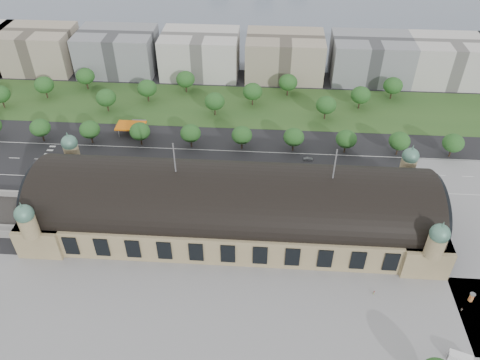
# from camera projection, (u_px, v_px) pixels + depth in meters

# --- Properties ---
(ground) EXTENTS (900.00, 900.00, 0.00)m
(ground) POSITION_uv_depth(u_px,v_px,m) (233.00, 226.00, 179.67)
(ground) COLOR black
(ground) RESTS_ON ground
(station) EXTENTS (150.00, 48.40, 44.30)m
(station) POSITION_uv_depth(u_px,v_px,m) (233.00, 206.00, 173.29)
(station) COLOR tan
(station) RESTS_ON ground
(plaza_south) EXTENTS (190.00, 48.00, 0.12)m
(plaza_south) POSITION_uv_depth(u_px,v_px,m) (254.00, 327.00, 144.73)
(plaza_south) COLOR gray
(plaza_south) RESTS_ON ground
(road_slab) EXTENTS (260.00, 26.00, 0.10)m
(road_slab) POSITION_uv_depth(u_px,v_px,m) (195.00, 166.00, 210.46)
(road_slab) COLOR black
(road_slab) RESTS_ON ground
(grass_belt) EXTENTS (300.00, 45.00, 0.10)m
(grass_belt) POSITION_uv_depth(u_px,v_px,m) (219.00, 106.00, 253.21)
(grass_belt) COLOR #2B5020
(grass_belt) RESTS_ON ground
(petrol_station) EXTENTS (14.00, 13.00, 5.05)m
(petrol_station) POSITION_uv_depth(u_px,v_px,m) (135.00, 125.00, 231.77)
(petrol_station) COLOR #D2630C
(petrol_station) RESTS_ON ground
(office_1) EXTENTS (45.00, 32.00, 24.00)m
(office_1) POSITION_uv_depth(u_px,v_px,m) (37.00, 49.00, 283.17)
(office_1) COLOR #A1947E
(office_1) RESTS_ON ground
(office_2) EXTENTS (45.00, 32.00, 24.00)m
(office_2) POSITION_uv_depth(u_px,v_px,m) (118.00, 51.00, 280.51)
(office_2) COLOR gray
(office_2) RESTS_ON ground
(office_3) EXTENTS (45.00, 32.00, 24.00)m
(office_3) POSITION_uv_depth(u_px,v_px,m) (200.00, 54.00, 277.85)
(office_3) COLOR #BCB9B2
(office_3) RESTS_ON ground
(office_4) EXTENTS (45.00, 32.00, 24.00)m
(office_4) POSITION_uv_depth(u_px,v_px,m) (284.00, 56.00, 275.19)
(office_4) COLOR #A1947E
(office_4) RESTS_ON ground
(office_5) EXTENTS (45.00, 32.00, 24.00)m
(office_5) POSITION_uv_depth(u_px,v_px,m) (370.00, 58.00, 272.53)
(office_5) COLOR gray
(office_5) RESTS_ON ground
(office_6) EXTENTS (45.00, 32.00, 24.00)m
(office_6) POSITION_uv_depth(u_px,v_px,m) (449.00, 61.00, 270.13)
(office_6) COLOR #BCB9B2
(office_6) RESTS_ON ground
(tree_row_1) EXTENTS (9.60, 9.60, 11.52)m
(tree_row_1) POSITION_uv_depth(u_px,v_px,m) (40.00, 128.00, 221.63)
(tree_row_1) COLOR #2D2116
(tree_row_1) RESTS_ON ground
(tree_row_2) EXTENTS (9.60, 9.60, 11.52)m
(tree_row_2) POSITION_uv_depth(u_px,v_px,m) (90.00, 130.00, 220.35)
(tree_row_2) COLOR #2D2116
(tree_row_2) RESTS_ON ground
(tree_row_3) EXTENTS (9.60, 9.60, 11.52)m
(tree_row_3) POSITION_uv_depth(u_px,v_px,m) (140.00, 131.00, 219.07)
(tree_row_3) COLOR #2D2116
(tree_row_3) RESTS_ON ground
(tree_row_4) EXTENTS (9.60, 9.60, 11.52)m
(tree_row_4) POSITION_uv_depth(u_px,v_px,m) (191.00, 133.00, 217.80)
(tree_row_4) COLOR #2D2116
(tree_row_4) RESTS_ON ground
(tree_row_5) EXTENTS (9.60, 9.60, 11.52)m
(tree_row_5) POSITION_uv_depth(u_px,v_px,m) (242.00, 135.00, 216.52)
(tree_row_5) COLOR #2D2116
(tree_row_5) RESTS_ON ground
(tree_row_6) EXTENTS (9.60, 9.60, 11.52)m
(tree_row_6) POSITION_uv_depth(u_px,v_px,m) (294.00, 137.00, 215.24)
(tree_row_6) COLOR #2D2116
(tree_row_6) RESTS_ON ground
(tree_row_7) EXTENTS (9.60, 9.60, 11.52)m
(tree_row_7) POSITION_uv_depth(u_px,v_px,m) (346.00, 139.00, 213.97)
(tree_row_7) COLOR #2D2116
(tree_row_7) RESTS_ON ground
(tree_row_8) EXTENTS (9.60, 9.60, 11.52)m
(tree_row_8) POSITION_uv_depth(u_px,v_px,m) (399.00, 141.00, 212.69)
(tree_row_8) COLOR #2D2116
(tree_row_8) RESTS_ON ground
(tree_row_9) EXTENTS (9.60, 9.60, 11.52)m
(tree_row_9) POSITION_uv_depth(u_px,v_px,m) (453.00, 143.00, 211.41)
(tree_row_9) COLOR #2D2116
(tree_row_9) RESTS_ON ground
(tree_belt_0) EXTENTS (10.40, 10.40, 12.48)m
(tree_belt_0) POSITION_uv_depth(u_px,v_px,m) (0.00, 94.00, 246.52)
(tree_belt_0) COLOR #2D2116
(tree_belt_0) RESTS_ON ground
(tree_belt_1) EXTENTS (10.40, 10.40, 12.48)m
(tree_belt_1) POSITION_uv_depth(u_px,v_px,m) (44.00, 85.00, 254.89)
(tree_belt_1) COLOR #2D2116
(tree_belt_1) RESTS_ON ground
(tree_belt_2) EXTENTS (10.40, 10.40, 12.48)m
(tree_belt_2) POSITION_uv_depth(u_px,v_px,m) (85.00, 76.00, 263.27)
(tree_belt_2) COLOR #2D2116
(tree_belt_2) RESTS_ON ground
(tree_belt_3) EXTENTS (10.40, 10.40, 12.48)m
(tree_belt_3) POSITION_uv_depth(u_px,v_px,m) (106.00, 98.00, 243.48)
(tree_belt_3) COLOR #2D2116
(tree_belt_3) RESTS_ON ground
(tree_belt_4) EXTENTS (10.40, 10.40, 12.48)m
(tree_belt_4) POSITION_uv_depth(u_px,v_px,m) (147.00, 88.00, 251.86)
(tree_belt_4) COLOR #2D2116
(tree_belt_4) RESTS_ON ground
(tree_belt_5) EXTENTS (10.40, 10.40, 12.48)m
(tree_belt_5) POSITION_uv_depth(u_px,v_px,m) (185.00, 79.00, 260.23)
(tree_belt_5) COLOR #2D2116
(tree_belt_5) RESTS_ON ground
(tree_belt_6) EXTENTS (10.40, 10.40, 12.48)m
(tree_belt_6) POSITION_uv_depth(u_px,v_px,m) (215.00, 101.00, 240.45)
(tree_belt_6) COLOR #2D2116
(tree_belt_6) RESTS_ON ground
(tree_belt_7) EXTENTS (10.40, 10.40, 12.48)m
(tree_belt_7) POSITION_uv_depth(u_px,v_px,m) (253.00, 92.00, 248.83)
(tree_belt_7) COLOR #2D2116
(tree_belt_7) RESTS_ON ground
(tree_belt_8) EXTENTS (10.40, 10.40, 12.48)m
(tree_belt_8) POSITION_uv_depth(u_px,v_px,m) (288.00, 82.00, 257.20)
(tree_belt_8) COLOR #2D2116
(tree_belt_8) RESTS_ON ground
(tree_belt_9) EXTENTS (10.40, 10.40, 12.48)m
(tree_belt_9) POSITION_uv_depth(u_px,v_px,m) (326.00, 105.00, 237.42)
(tree_belt_9) COLOR #2D2116
(tree_belt_9) RESTS_ON ground
(tree_belt_10) EXTENTS (10.40, 10.40, 12.48)m
(tree_belt_10) POSITION_uv_depth(u_px,v_px,m) (361.00, 95.00, 245.79)
(tree_belt_10) COLOR #2D2116
(tree_belt_10) RESTS_ON ground
(tree_belt_11) EXTENTS (10.40, 10.40, 12.48)m
(tree_belt_11) POSITION_uv_depth(u_px,v_px,m) (393.00, 86.00, 254.17)
(tree_belt_11) COLOR #2D2116
(tree_belt_11) RESTS_ON ground
(traffic_car_1) EXTENTS (4.27, 1.53, 1.40)m
(traffic_car_1) POSITION_uv_depth(u_px,v_px,m) (73.00, 156.00, 215.06)
(traffic_car_1) COLOR #999BA1
(traffic_car_1) RESTS_ON ground
(traffic_car_2) EXTENTS (5.25, 2.87, 1.40)m
(traffic_car_2) POSITION_uv_depth(u_px,v_px,m) (111.00, 169.00, 207.41)
(traffic_car_2) COLOR black
(traffic_car_2) RESTS_ON ground
(traffic_car_3) EXTENTS (5.34, 2.61, 1.49)m
(traffic_car_3) POSITION_uv_depth(u_px,v_px,m) (204.00, 163.00, 210.77)
(traffic_car_3) COLOR maroon
(traffic_car_3) RESTS_ON ground
(traffic_car_4) EXTENTS (4.28, 2.06, 1.41)m
(traffic_car_4) POSITION_uv_depth(u_px,v_px,m) (270.00, 169.00, 207.03)
(traffic_car_4) COLOR #1A224B
(traffic_car_4) RESTS_ON ground
(traffic_car_5) EXTENTS (4.27, 1.64, 1.39)m
(traffic_car_5) POSITION_uv_depth(u_px,v_px,m) (308.00, 159.00, 213.22)
(traffic_car_5) COLOR #54575B
(traffic_car_5) RESTS_ON ground
(traffic_car_6) EXTENTS (5.53, 3.03, 1.47)m
(traffic_car_6) POSITION_uv_depth(u_px,v_px,m) (382.00, 176.00, 203.43)
(traffic_car_6) COLOR #BDBDBF
(traffic_car_6) RESTS_ON ground
(parked_car_0) EXTENTS (4.82, 3.10, 1.50)m
(parked_car_0) POSITION_uv_depth(u_px,v_px,m) (103.00, 184.00, 198.66)
(parked_car_0) COLOR black
(parked_car_0) RESTS_ON ground
(parked_car_1) EXTENTS (5.02, 3.97, 1.27)m
(parked_car_1) POSITION_uv_depth(u_px,v_px,m) (128.00, 180.00, 201.36)
(parked_car_1) COLOR maroon
(parked_car_1) RESTS_ON ground
(parked_car_2) EXTENTS (5.83, 3.98, 1.57)m
(parked_car_2) POSITION_uv_depth(u_px,v_px,m) (99.00, 179.00, 201.45)
(parked_car_2) COLOR #172240
(parked_car_2) RESTS_ON ground
(parked_car_3) EXTENTS (4.31, 2.99, 1.36)m
(parked_car_3) POSITION_uv_depth(u_px,v_px,m) (157.00, 184.00, 198.79)
(parked_car_3) COLOR slate
(parked_car_3) RESTS_ON ground
(parked_car_4) EXTENTS (5.12, 4.29, 1.65)m
(parked_car_4) POSITION_uv_depth(u_px,v_px,m) (111.00, 185.00, 198.43)
(parked_car_4) COLOR silver
(parked_car_4) RESTS_ON ground
(parked_car_5) EXTENTS (4.96, 4.54, 1.29)m
(parked_car_5) POSITION_uv_depth(u_px,v_px,m) (180.00, 182.00, 200.14)
(parked_car_5) COLOR gray
(parked_car_5) RESTS_ON ground
(parked_car_6) EXTENTS (5.27, 4.62, 1.46)m
(parked_car_6) POSITION_uv_depth(u_px,v_px,m) (163.00, 185.00, 198.48)
(parked_car_6) COLOR black
(parked_car_6) RESTS_ON ground
(bus_west) EXTENTS (12.09, 3.70, 3.32)m
(bus_west) POSITION_uv_depth(u_px,v_px,m) (207.00, 178.00, 200.47)
(bus_west) COLOR red
(bus_west) RESTS_ON ground
(bus_mid) EXTENTS (11.96, 3.89, 3.27)m
(bus_mid) POSITION_uv_depth(u_px,v_px,m) (236.00, 178.00, 200.47)
(bus_mid) COLOR beige
(bus_mid) RESTS_ON ground
(bus_east) EXTENTS (12.75, 3.57, 3.51)m
(bus_east) POSITION_uv_depth(u_px,v_px,m) (314.00, 183.00, 197.98)
(bus_east) COLOR silver
(bus_east) RESTS_ON ground
(van_south) EXTENTS (6.94, 4.51, 2.80)m
(van_south) POSITION_uv_depth(u_px,v_px,m) (459.00, 358.00, 135.00)
(van_south) COLOR silver
(van_south) RESTS_ON ground
(advertising_column) EXTENTS (1.80, 1.80, 3.41)m
(advertising_column) POSITION_uv_depth(u_px,v_px,m) (471.00, 297.00, 151.36)
(advertising_column) COLOR #DE375E
(advertising_column) RESTS_ON ground
(pedestrian_0) EXTENTS (0.81, 0.55, 1.54)m
(pedestrian_0) POSITION_uv_depth(u_px,v_px,m) (374.00, 293.00, 153.97)
(pedestrian_0) COLOR gray
(pedestrian_0) RESTS_ON ground
(pedestrian_2) EXTENTS (0.62, 0.90, 1.71)m
(pedestrian_2) POSITION_uv_depth(u_px,v_px,m) (462.00, 309.00, 148.74)
(pedestrian_2) COLOR gray
(pedestrian_2) RESTS_ON ground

